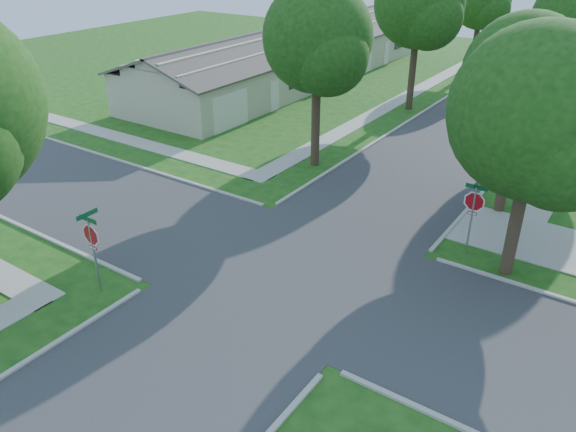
% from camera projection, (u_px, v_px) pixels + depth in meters
% --- Properties ---
extents(ground, '(100.00, 100.00, 0.00)m').
position_uv_depth(ground, '(293.00, 271.00, 20.10)').
color(ground, '#1B4914').
rests_on(ground, ground).
extents(road_ns, '(7.00, 100.00, 0.02)m').
position_uv_depth(road_ns, '(293.00, 270.00, 20.10)').
color(road_ns, '#333335').
rests_on(road_ns, ground).
extents(sidewalk_nw, '(1.20, 40.00, 0.04)m').
position_uv_depth(sidewalk_nw, '(418.00, 90.00, 42.21)').
color(sidewalk_nw, '#9E9B91').
rests_on(sidewalk_nw, ground).
extents(driveway, '(8.80, 3.60, 0.05)m').
position_uv_depth(driveway, '(569.00, 250.00, 21.34)').
color(driveway, '#9E9B91').
rests_on(driveway, ground).
extents(stop_sign_sw, '(1.05, 0.80, 2.98)m').
position_uv_depth(stop_sign_sw, '(91.00, 238.00, 18.07)').
color(stop_sign_sw, gray).
rests_on(stop_sign_sw, ground).
extents(stop_sign_ne, '(1.05, 0.80, 2.98)m').
position_uv_depth(stop_sign_ne, '(474.00, 205.00, 20.26)').
color(stop_sign_ne, gray).
rests_on(stop_sign_ne, ground).
extents(tree_e_near, '(4.97, 4.80, 8.28)m').
position_uv_depth(tree_e_near, '(525.00, 81.00, 21.73)').
color(tree_e_near, '#38281C').
rests_on(tree_e_near, ground).
extents(tree_w_near, '(5.38, 5.20, 8.97)m').
position_uv_depth(tree_w_near, '(319.00, 43.00, 26.21)').
color(tree_w_near, '#38281C').
rests_on(tree_w_near, ground).
extents(tree_w_mid, '(5.80, 5.60, 9.56)m').
position_uv_depth(tree_w_mid, '(420.00, 7.00, 34.84)').
color(tree_w_mid, '#38281C').
rests_on(tree_w_mid, ground).
extents(tree_w_far, '(4.76, 4.60, 8.04)m').
position_uv_depth(tree_w_far, '(482.00, 3.00, 44.83)').
color(tree_w_far, '#38281C').
rests_on(tree_w_far, ground).
extents(tree_ne_corner, '(5.80, 5.60, 8.66)m').
position_uv_depth(tree_ne_corner, '(539.00, 121.00, 17.43)').
color(tree_ne_corner, '#38281C').
rests_on(tree_ne_corner, ground).
extents(house_nw_near, '(8.42, 13.60, 4.23)m').
position_uv_depth(house_nw_near, '(221.00, 81.00, 38.40)').
color(house_nw_near, '#B0A88B').
rests_on(house_nw_near, ground).
extents(house_nw_far, '(8.42, 13.60, 4.23)m').
position_uv_depth(house_nw_far, '(343.00, 43.00, 50.87)').
color(house_nw_far, '#B0A88B').
rests_on(house_nw_far, ground).
extents(car_curb_east, '(2.37, 4.90, 1.61)m').
position_uv_depth(car_curb_east, '(504.00, 108.00, 35.30)').
color(car_curb_east, black).
rests_on(car_curb_east, ground).
extents(car_curb_west, '(1.95, 4.57, 1.31)m').
position_uv_depth(car_curb_west, '(509.00, 74.00, 43.96)').
color(car_curb_west, black).
rests_on(car_curb_west, ground).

